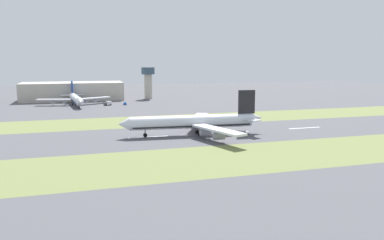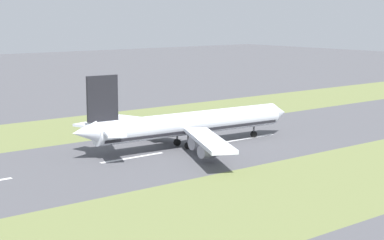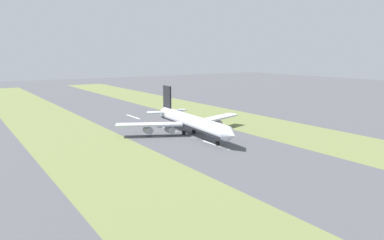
% 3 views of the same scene
% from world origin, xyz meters
% --- Properties ---
extents(ground_plane, '(800.00, 800.00, 0.00)m').
position_xyz_m(ground_plane, '(0.00, 0.00, 0.00)').
color(ground_plane, '#4C4C51').
extents(grass_median_west, '(40.00, 600.00, 0.01)m').
position_xyz_m(grass_median_west, '(-45.00, 0.00, 0.00)').
color(grass_median_west, olive).
rests_on(grass_median_west, ground).
extents(grass_median_east, '(40.00, 600.00, 0.01)m').
position_xyz_m(grass_median_east, '(45.00, 0.00, 0.00)').
color(grass_median_east, olive).
rests_on(grass_median_east, ground).
extents(centreline_dash_near, '(1.20, 18.00, 0.01)m').
position_xyz_m(centreline_dash_near, '(0.00, -63.71, 0.01)').
color(centreline_dash_near, silver).
rests_on(centreline_dash_near, ground).
extents(centreline_dash_mid, '(1.20, 18.00, 0.01)m').
position_xyz_m(centreline_dash_mid, '(0.00, -23.71, 0.01)').
color(centreline_dash_mid, silver).
rests_on(centreline_dash_mid, ground).
extents(centreline_dash_far, '(1.20, 18.00, 0.01)m').
position_xyz_m(centreline_dash_far, '(0.00, 16.29, 0.01)').
color(centreline_dash_far, silver).
rests_on(centreline_dash_far, ground).
extents(airplane_main_jet, '(63.94, 67.22, 20.20)m').
position_xyz_m(airplane_main_jet, '(-1.74, -5.61, 6.02)').
color(airplane_main_jet, silver).
rests_on(airplane_main_jet, ground).
extents(terminal_building, '(36.00, 84.84, 15.47)m').
position_xyz_m(terminal_building, '(181.39, 50.13, 7.73)').
color(terminal_building, '#B2AD9E').
rests_on(terminal_building, ground).
extents(control_tower, '(12.00, 12.00, 28.28)m').
position_xyz_m(control_tower, '(174.93, -15.43, 17.44)').
color(control_tower, '#B2AD9E').
rests_on(control_tower, ground).
extents(airplane_parked_apron, '(59.14, 56.07, 17.78)m').
position_xyz_m(airplane_parked_apron, '(138.05, 47.82, 5.30)').
color(airplane_parked_apron, silver).
rests_on(airplane_parked_apron, ground).
extents(service_truck, '(4.59, 6.36, 3.10)m').
position_xyz_m(service_truck, '(130.14, 24.20, 1.67)').
color(service_truck, '#4C4C51').
rests_on(service_truck, ground).
extents(apron_car, '(4.52, 2.28, 2.03)m').
position_xyz_m(apron_car, '(130.25, 11.10, 1.00)').
color(apron_car, '#1E51B2').
rests_on(apron_car, ground).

